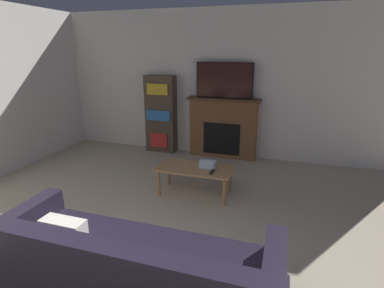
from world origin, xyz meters
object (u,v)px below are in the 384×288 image
at_px(tv, 224,80).
at_px(bookshelf, 161,114).
at_px(fireplace, 223,128).
at_px(couch, 128,275).
at_px(coffee_table, 195,171).

bearing_deg(tv, bookshelf, -179.89).
height_order(fireplace, tv, tv).
relative_size(tv, couch, 0.44).
bearing_deg(bookshelf, fireplace, 1.02).
relative_size(fireplace, coffee_table, 1.28).
xyz_separation_m(tv, bookshelf, (-1.25, -0.00, -0.70)).
height_order(couch, coffee_table, couch).
xyz_separation_m(tv, couch, (0.04, -3.69, -1.17)).
height_order(fireplace, bookshelf, bookshelf).
bearing_deg(couch, coffee_table, 92.04).
distance_m(fireplace, coffee_table, 1.71).
distance_m(fireplace, couch, 3.72).
xyz_separation_m(fireplace, bookshelf, (-1.25, -0.02, 0.19)).
xyz_separation_m(coffee_table, bookshelf, (-1.22, 1.67, 0.40)).
distance_m(fireplace, tv, 0.88).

